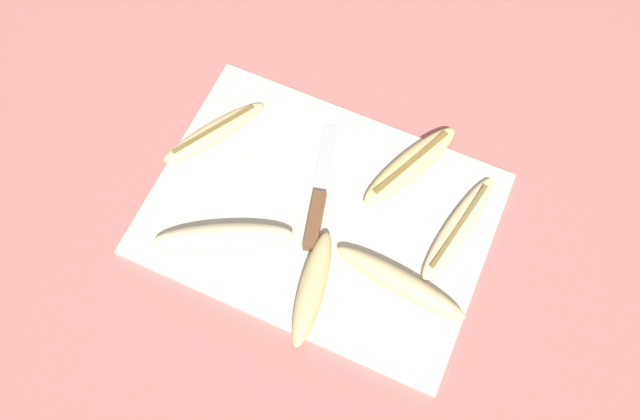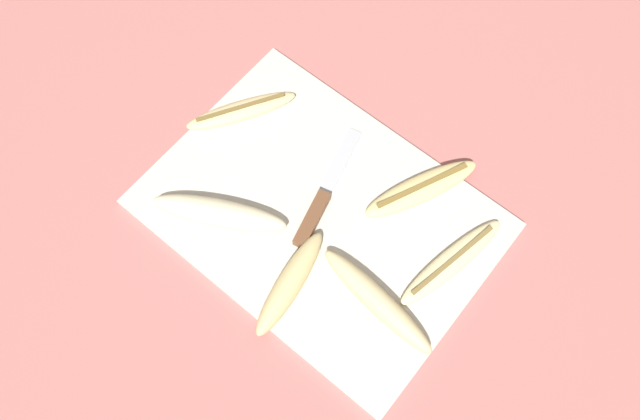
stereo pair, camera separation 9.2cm
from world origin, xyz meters
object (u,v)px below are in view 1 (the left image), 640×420
object	(u,v)px
banana_mellow_near	(214,132)
banana_spotted_left	(312,288)
banana_golden_short	(410,165)
banana_bright_far	(223,238)
banana_ripe_center	(400,282)
banana_soft_right	(458,227)
knife	(316,208)

from	to	relation	value
banana_mellow_near	banana_spotted_left	bearing A→B (deg)	-34.42
banana_golden_short	banana_bright_far	world-z (taller)	banana_bright_far
banana_ripe_center	banana_soft_right	xyz separation A→B (m)	(0.05, 0.12, -0.01)
knife	banana_ripe_center	xyz separation A→B (m)	(0.16, -0.06, 0.01)
banana_golden_short	banana_bright_far	size ratio (longest dim) A/B	0.96
banana_mellow_near	banana_soft_right	world-z (taller)	banana_mellow_near
banana_golden_short	banana_spotted_left	size ratio (longest dim) A/B	1.09
banana_spotted_left	banana_ripe_center	bearing A→B (deg)	27.69
banana_bright_far	banana_soft_right	size ratio (longest dim) A/B	1.00
knife	banana_golden_short	size ratio (longest dim) A/B	1.11
knife	banana_bright_far	size ratio (longest dim) A/B	1.06
banana_ripe_center	banana_spotted_left	distance (m)	0.12
banana_soft_right	banana_bright_far	bearing A→B (deg)	-152.63
banana_mellow_near	banana_ripe_center	world-z (taller)	banana_ripe_center
banana_ripe_center	banana_bright_far	distance (m)	0.26
banana_spotted_left	banana_mellow_near	bearing A→B (deg)	145.58
knife	banana_ripe_center	size ratio (longest dim) A/B	1.03
banana_ripe_center	banana_soft_right	world-z (taller)	banana_ripe_center
banana_soft_right	banana_golden_short	bearing A→B (deg)	147.17
banana_golden_short	banana_mellow_near	bearing A→B (deg)	-166.69
banana_ripe_center	banana_bright_far	size ratio (longest dim) A/B	1.03
banana_mellow_near	banana_bright_far	bearing A→B (deg)	-57.85
banana_spotted_left	banana_bright_far	bearing A→B (deg)	174.28
knife	banana_ripe_center	world-z (taller)	banana_ripe_center
banana_bright_far	banana_soft_right	xyz separation A→B (m)	(0.31, 0.16, -0.01)
knife	banana_soft_right	xyz separation A→B (m)	(0.21, 0.06, 0.00)
banana_mellow_near	banana_spotted_left	distance (m)	0.30
banana_soft_right	banana_spotted_left	xyz separation A→B (m)	(-0.16, -0.17, 0.01)
knife	banana_golden_short	bearing A→B (deg)	35.32
banana_spotted_left	knife	bearing A→B (deg)	112.10
banana_mellow_near	banana_bright_far	distance (m)	0.18
banana_golden_short	banana_bright_far	bearing A→B (deg)	-132.52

